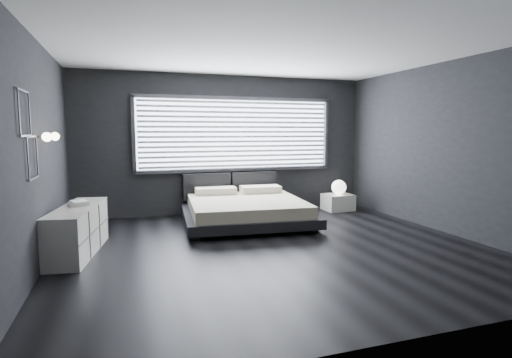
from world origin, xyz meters
name	(u,v)px	position (x,y,z in m)	size (l,w,h in m)	color
room	(275,150)	(0.00, 0.00, 1.40)	(6.04, 6.00, 2.80)	black
window	(237,134)	(0.20, 2.70, 1.61)	(4.14, 0.09, 1.52)	white
headboard	(231,185)	(0.04, 2.64, 0.57)	(1.96, 0.16, 0.52)	black
sconce_near	(47,137)	(-2.88, 0.05, 1.60)	(0.18, 0.11, 0.11)	silver
sconce_far	(55,136)	(-2.88, 0.65, 1.60)	(0.18, 0.11, 0.11)	silver
wall_art_upper	(24,113)	(-2.98, -0.55, 1.85)	(0.01, 0.48, 0.48)	#47474C
wall_art_lower	(33,157)	(-2.98, -0.30, 1.38)	(0.01, 0.48, 0.48)	#47474C
bed	(246,209)	(0.05, 1.59, 0.27)	(2.41, 2.31, 0.58)	black
nightstand	(338,202)	(2.27, 2.16, 0.17)	(0.59, 0.49, 0.34)	silver
orb_lamp	(339,187)	(2.28, 2.14, 0.50)	(0.31, 0.31, 0.31)	white
dresser	(79,230)	(-2.65, 0.58, 0.32)	(0.72, 1.67, 0.65)	silver
book_stack	(79,203)	(-2.64, 0.71, 0.68)	(0.29, 0.35, 0.06)	white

